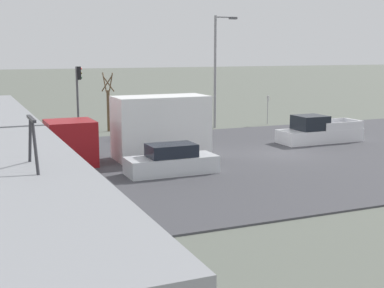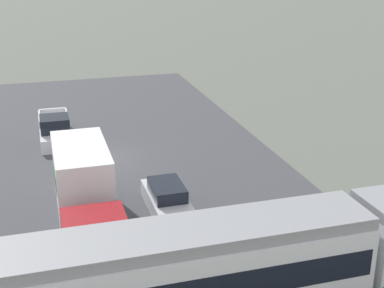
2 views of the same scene
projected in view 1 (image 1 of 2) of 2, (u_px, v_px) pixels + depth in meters
ground_plane at (284, 155)px, 32.08m from camera, size 320.00×320.00×0.00m
road_surface at (284, 154)px, 32.08m from camera, size 21.49×44.14×0.08m
light_rail_tram at (11, 179)px, 18.50m from camera, size 27.53×2.70×4.68m
box_truck at (140, 131)px, 30.15m from camera, size 2.54×9.10×3.57m
pickup_truck at (318, 132)px, 36.05m from camera, size 2.05×5.83×1.84m
sedan_car_0 at (171, 161)px, 26.85m from camera, size 1.78×4.59×1.51m
traffic_light_pole at (78, 91)px, 38.66m from camera, size 0.28×0.47×5.06m
street_tree at (108, 105)px, 41.16m from camera, size 1.08×0.89×4.54m
street_lamp_near_crossing at (217, 65)px, 42.50m from camera, size 0.36×1.95×8.90m
no_parking_sign at (268, 107)px, 45.20m from camera, size 0.32×0.08×2.45m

